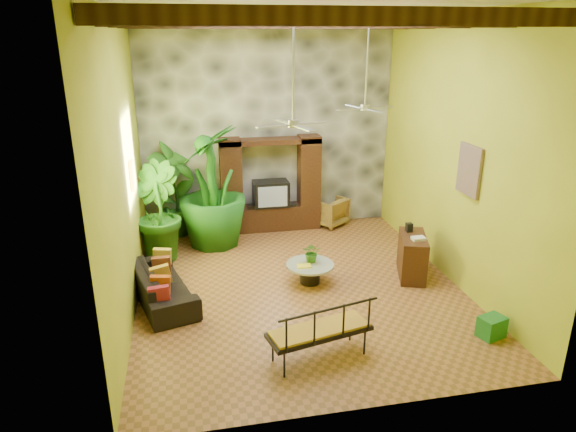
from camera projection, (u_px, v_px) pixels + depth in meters
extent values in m
plane|color=brown|center=(298.00, 286.00, 9.87)|extent=(7.00, 7.00, 0.00)
cube|color=silver|center=(301.00, 6.00, 8.18)|extent=(6.00, 7.00, 0.02)
cube|color=#9DA325|center=(267.00, 126.00, 12.26)|extent=(6.00, 0.02, 5.00)
cube|color=#9DA325|center=(122.00, 168.00, 8.47)|extent=(0.02, 7.00, 5.00)
cube|color=#9DA325|center=(456.00, 152.00, 9.59)|extent=(0.02, 7.00, 5.00)
cube|color=#37393E|center=(268.00, 126.00, 12.20)|extent=(5.98, 0.10, 4.98)
cube|color=#341F10|center=(350.00, 16.00, 5.86)|extent=(5.95, 0.16, 0.22)
cube|color=#341F10|center=(321.00, 19.00, 7.06)|extent=(5.95, 0.16, 0.22)
cube|color=#341F10|center=(300.00, 21.00, 8.26)|extent=(5.95, 0.16, 0.22)
cube|color=#341F10|center=(285.00, 22.00, 9.46)|extent=(5.95, 0.16, 0.22)
cube|color=#341F10|center=(273.00, 23.00, 10.66)|extent=(5.95, 0.16, 0.22)
cube|color=black|center=(271.00, 217.00, 12.67)|extent=(2.40, 0.50, 0.60)
cube|color=black|center=(231.00, 180.00, 12.15)|extent=(0.50, 0.48, 2.00)
cube|color=black|center=(309.00, 176.00, 12.51)|extent=(0.50, 0.48, 2.00)
cube|color=black|center=(270.00, 141.00, 12.03)|extent=(2.40, 0.48, 0.12)
cube|color=black|center=(271.00, 193.00, 12.44)|extent=(0.85, 0.52, 0.62)
cube|color=#8C99A8|center=(273.00, 197.00, 12.19)|extent=(0.70, 0.02, 0.50)
cylinder|color=#A8A8AD|center=(293.00, 66.00, 8.08)|extent=(0.04, 0.04, 1.80)
cylinder|color=#A8A8AD|center=(293.00, 124.00, 8.38)|extent=(0.18, 0.18, 0.12)
cube|color=#A8A8AD|center=(312.00, 123.00, 8.54)|extent=(0.58, 0.26, 0.01)
cube|color=#A8A8AD|center=(283.00, 122.00, 8.69)|extent=(0.26, 0.58, 0.01)
cube|color=#A8A8AD|center=(273.00, 126.00, 8.24)|extent=(0.58, 0.26, 0.01)
cube|color=#A8A8AD|center=(303.00, 128.00, 8.09)|extent=(0.26, 0.58, 0.01)
cylinder|color=#A8A8AD|center=(367.00, 60.00, 9.89)|extent=(0.04, 0.04, 1.80)
cylinder|color=#A8A8AD|center=(365.00, 107.00, 10.20)|extent=(0.18, 0.18, 0.12)
cube|color=#A8A8AD|center=(380.00, 107.00, 10.35)|extent=(0.58, 0.26, 0.01)
cube|color=#A8A8AD|center=(355.00, 106.00, 10.51)|extent=(0.26, 0.58, 0.01)
cube|color=#A8A8AD|center=(350.00, 109.00, 10.05)|extent=(0.58, 0.26, 0.01)
cube|color=#A8A8AD|center=(376.00, 111.00, 9.90)|extent=(0.26, 0.58, 0.01)
cube|color=gold|center=(132.00, 175.00, 9.53)|extent=(0.06, 0.32, 0.55)
cube|color=navy|center=(469.00, 170.00, 9.09)|extent=(0.06, 0.70, 0.90)
imported|color=black|center=(162.00, 284.00, 9.27)|extent=(1.37, 2.28, 0.62)
imported|color=brown|center=(329.00, 211.00, 12.94)|extent=(1.06, 1.07, 0.71)
imported|color=#26631A|center=(175.00, 189.00, 11.97)|extent=(1.46, 1.43, 2.31)
imported|color=#1D5716|center=(156.00, 212.00, 10.77)|extent=(1.37, 1.46, 2.10)
imported|color=#195B18|center=(212.00, 187.00, 11.39)|extent=(1.97, 1.97, 2.74)
cylinder|color=black|center=(310.00, 274.00, 9.96)|extent=(0.39, 0.39, 0.36)
cylinder|color=silver|center=(310.00, 265.00, 9.89)|extent=(0.92, 0.92, 0.04)
imported|color=#2B621A|center=(312.00, 252.00, 9.90)|extent=(0.44, 0.41, 0.40)
cube|color=yellow|center=(304.00, 266.00, 9.76)|extent=(0.27, 0.20, 0.03)
cube|color=black|center=(319.00, 332.00, 7.55)|extent=(1.64, 0.86, 0.06)
cube|color=#AD7E25|center=(320.00, 329.00, 7.54)|extent=(1.55, 0.80, 0.06)
cube|color=black|center=(325.00, 326.00, 7.20)|extent=(1.53, 0.40, 0.54)
cube|color=black|center=(412.00, 256.00, 10.16)|extent=(0.79, 1.16, 0.85)
cube|color=#1E712B|center=(492.00, 327.00, 8.18)|extent=(0.47, 0.40, 0.35)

